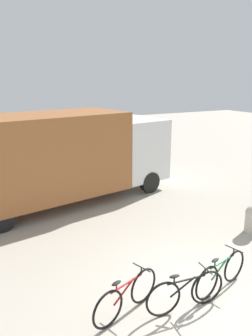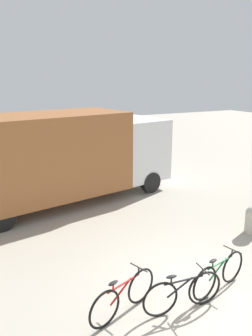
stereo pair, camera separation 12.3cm
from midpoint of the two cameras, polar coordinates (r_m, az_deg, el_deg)
The scene contains 5 objects.
ground_plane at distance 7.39m, azimuth 14.26°, elevation -20.88°, with size 60.00×60.00×0.00m, color #A8A091.
delivery_truck at distance 11.63m, azimuth -10.87°, elevation 2.27°, with size 8.41×3.72×3.18m.
bicycle_near at distance 6.56m, azimuth 0.15°, elevation -21.40°, with size 1.61×0.62×0.82m.
bicycle_middle at distance 6.74m, azimuth 10.41°, elevation -20.57°, with size 1.68×0.44×0.82m.
bicycle_far at distance 7.42m, azimuth 16.40°, elevation -17.28°, with size 1.66×0.50×0.82m.
Camera 2 is at (-4.08, -4.37, 4.32)m, focal length 35.00 mm.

